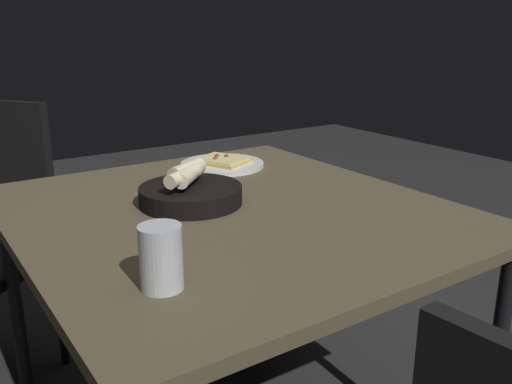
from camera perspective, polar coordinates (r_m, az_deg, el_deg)
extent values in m
cube|color=brown|center=(1.43, -2.81, -2.19)|extent=(1.05, 1.15, 0.03)
cylinder|color=black|center=(2.21, 0.72, -5.58)|extent=(0.04, 0.04, 0.72)
cylinder|color=black|center=(1.89, -23.68, -11.22)|extent=(0.04, 0.04, 0.72)
cylinder|color=black|center=(1.58, 23.55, -17.04)|extent=(0.04, 0.04, 0.72)
cylinder|color=white|center=(1.84, -3.54, 2.88)|extent=(0.28, 0.28, 0.01)
cube|color=tan|center=(1.84, -3.55, 3.24)|extent=(0.19, 0.20, 0.01)
cube|color=beige|center=(1.84, -3.55, 3.48)|extent=(0.18, 0.19, 0.01)
sphere|color=brown|center=(1.85, -3.10, 3.73)|extent=(0.02, 0.02, 0.02)
sphere|color=brown|center=(1.82, -4.24, 3.48)|extent=(0.02, 0.02, 0.02)
sphere|color=brown|center=(1.86, -4.07, 3.76)|extent=(0.02, 0.02, 0.02)
cylinder|color=black|center=(1.46, -6.81, -0.32)|extent=(0.27, 0.27, 0.05)
cylinder|color=beige|center=(1.43, -6.95, 1.81)|extent=(0.13, 0.13, 0.04)
cylinder|color=beige|center=(1.46, -7.18, 2.24)|extent=(0.13, 0.10, 0.04)
cylinder|color=beige|center=(1.41, -7.59, 1.64)|extent=(0.13, 0.10, 0.04)
cylinder|color=#9F2114|center=(1.45, -9.29, -0.69)|extent=(0.06, 0.06, 0.03)
cylinder|color=silver|center=(0.99, -9.86, -6.74)|extent=(0.08, 0.08, 0.12)
cylinder|color=gold|center=(1.00, -9.78, -8.23)|extent=(0.07, 0.07, 0.06)
cube|color=black|center=(2.10, -25.01, 1.89)|extent=(0.28, 0.36, 0.50)
cylinder|color=black|center=(2.15, -19.73, -11.63)|extent=(0.03, 0.03, 0.43)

